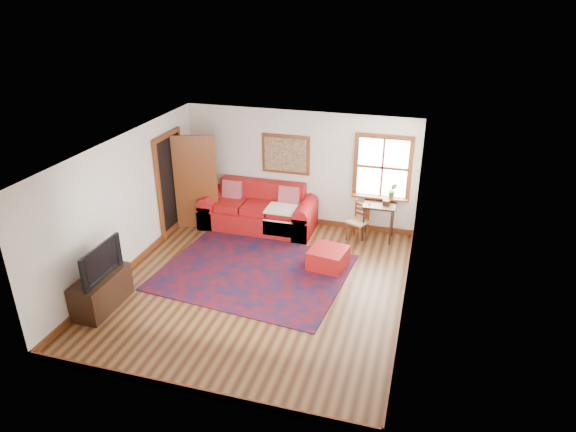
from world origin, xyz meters
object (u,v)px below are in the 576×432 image
(side_table, at_px, (379,210))
(ladder_back_chair, at_px, (359,220))
(red_leather_sofa, at_px, (259,213))
(media_cabinet, at_px, (101,292))
(red_ottoman, at_px, (328,258))

(side_table, xyz_separation_m, ladder_back_chair, (-0.38, -0.12, -0.22))
(ladder_back_chair, bearing_deg, red_leather_sofa, -179.96)
(ladder_back_chair, bearing_deg, side_table, 17.90)
(ladder_back_chair, distance_m, media_cabinet, 5.14)
(red_leather_sofa, xyz_separation_m, side_table, (2.56, 0.12, 0.34))
(side_table, relative_size, ladder_back_chair, 0.96)
(red_ottoman, relative_size, media_cabinet, 0.61)
(red_leather_sofa, xyz_separation_m, red_ottoman, (1.82, -1.32, -0.13))
(red_ottoman, height_order, media_cabinet, media_cabinet)
(red_ottoman, bearing_deg, ladder_back_chair, 83.89)
(red_leather_sofa, bearing_deg, side_table, 2.79)
(red_ottoman, distance_m, media_cabinet, 4.01)
(red_leather_sofa, bearing_deg, red_ottoman, -35.97)
(side_table, height_order, ladder_back_chair, ladder_back_chair)
(red_leather_sofa, bearing_deg, ladder_back_chair, 0.04)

